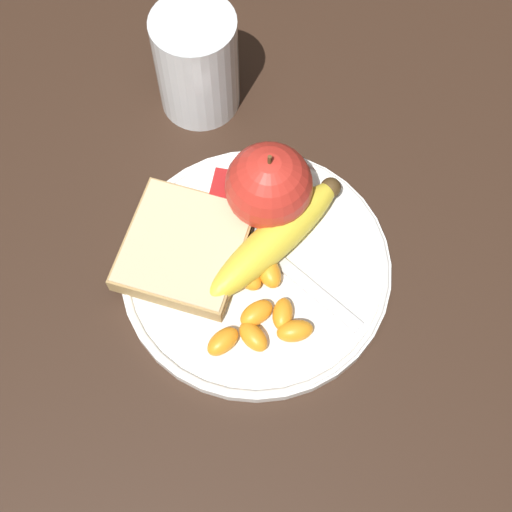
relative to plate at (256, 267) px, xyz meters
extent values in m
plane|color=#332116|center=(0.00, 0.00, -0.01)|extent=(3.00, 3.00, 0.00)
cylinder|color=white|center=(0.00, 0.00, 0.00)|extent=(0.25, 0.25, 0.01)
torus|color=white|center=(0.00, 0.00, 0.00)|extent=(0.24, 0.24, 0.01)
cylinder|color=silver|center=(-0.18, -0.09, 0.05)|extent=(0.08, 0.08, 0.11)
cylinder|color=orange|center=(-0.18, -0.09, 0.04)|extent=(0.07, 0.07, 0.09)
sphere|color=red|center=(-0.06, 0.00, 0.04)|extent=(0.08, 0.08, 0.08)
cylinder|color=brown|center=(-0.06, 0.00, 0.09)|extent=(0.00, 0.00, 0.01)
ellipsoid|color=yellow|center=(-0.02, 0.01, 0.02)|extent=(0.16, 0.12, 0.04)
sphere|color=#473319|center=(-0.08, 0.06, 0.02)|extent=(0.02, 0.02, 0.02)
cube|color=#AB8751|center=(0.00, -0.07, 0.02)|extent=(0.12, 0.12, 0.02)
cube|color=beige|center=(0.00, -0.07, 0.02)|extent=(0.12, 0.11, 0.02)
cube|color=silver|center=(0.01, 0.05, 0.01)|extent=(0.07, 0.11, 0.00)
cube|color=silver|center=(-0.03, -0.02, 0.01)|extent=(0.05, 0.06, 0.00)
cube|color=silver|center=(-0.06, -0.04, 0.01)|extent=(0.04, 0.03, 0.02)
cube|color=#B21E1E|center=(-0.06, -0.04, 0.02)|extent=(0.04, 0.03, 0.00)
ellipsoid|color=orange|center=(0.02, -0.01, 0.01)|extent=(0.03, 0.04, 0.02)
ellipsoid|color=orange|center=(0.05, 0.01, 0.01)|extent=(0.04, 0.04, 0.02)
ellipsoid|color=orange|center=(0.07, 0.01, 0.01)|extent=(0.03, 0.04, 0.02)
ellipsoid|color=orange|center=(0.01, 0.01, 0.01)|extent=(0.04, 0.04, 0.02)
ellipsoid|color=orange|center=(0.06, 0.05, 0.01)|extent=(0.03, 0.04, 0.02)
ellipsoid|color=orange|center=(0.08, -0.01, 0.01)|extent=(0.04, 0.03, 0.02)
ellipsoid|color=orange|center=(0.05, 0.03, 0.01)|extent=(0.03, 0.02, 0.02)
camera|label=1|loc=(0.26, 0.05, 0.60)|focal=50.00mm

